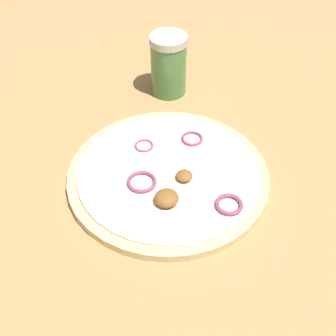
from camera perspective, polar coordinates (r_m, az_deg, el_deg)
The scene contains 3 objects.
ground_plane at distance 0.66m, azimuth 0.00°, elevation -1.37°, with size 3.00×3.00×0.00m, color tan.
pizza at distance 0.65m, azimuth 0.03°, elevation -0.93°, with size 0.28×0.28×0.03m.
spice_jar at distance 0.79m, azimuth 0.05°, elevation 12.50°, with size 0.06×0.06×0.10m.
Camera 1 is at (0.38, 0.26, 0.47)m, focal length 50.00 mm.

